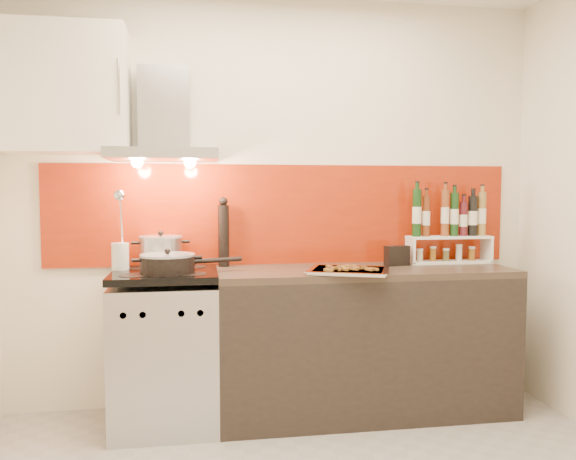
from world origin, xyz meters
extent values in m
cube|color=silver|center=(0.00, 1.40, 1.30)|extent=(3.40, 0.02, 2.60)
cube|color=maroon|center=(0.05, 1.39, 1.22)|extent=(3.00, 0.02, 0.64)
cube|color=#B7B7BA|center=(-0.70, 1.10, 0.42)|extent=(0.60, 0.60, 0.84)
cube|color=black|center=(-0.70, 0.81, 0.33)|extent=(0.50, 0.02, 0.40)
cube|color=#B7B7BA|center=(-0.70, 0.81, 0.72)|extent=(0.56, 0.02, 0.12)
cube|color=#FF190C|center=(-0.70, 0.81, 0.72)|extent=(0.10, 0.01, 0.04)
cube|color=black|center=(-0.70, 1.10, 0.89)|extent=(0.60, 0.60, 0.04)
cube|color=black|center=(0.50, 1.10, 0.43)|extent=(1.80, 0.60, 0.86)
cube|color=#2B241A|center=(0.50, 1.10, 0.88)|extent=(1.80, 0.60, 0.04)
cube|color=#B7B7BA|center=(-0.70, 1.15, 1.58)|extent=(0.62, 0.50, 0.06)
cube|color=#B7B7BA|center=(-0.70, 1.30, 1.86)|extent=(0.30, 0.18, 0.50)
sphere|color=#FFD18C|center=(-0.85, 1.15, 1.54)|extent=(0.07, 0.07, 0.07)
sphere|color=#FFD18C|center=(-0.55, 1.15, 1.54)|extent=(0.07, 0.07, 0.07)
cube|color=white|center=(-1.25, 1.22, 1.95)|extent=(0.70, 0.35, 0.72)
cylinder|color=#B7B7BA|center=(-0.73, 1.28, 1.00)|extent=(0.25, 0.25, 0.18)
cylinder|color=#99999E|center=(-0.73, 1.28, 1.09)|extent=(0.26, 0.26, 0.01)
sphere|color=black|center=(-0.73, 1.28, 1.12)|extent=(0.03, 0.03, 0.03)
cylinder|color=black|center=(-0.68, 1.01, 0.96)|extent=(0.30, 0.30, 0.09)
cylinder|color=#99999E|center=(-0.68, 1.01, 1.01)|extent=(0.31, 0.31, 0.01)
sphere|color=black|center=(-0.68, 1.01, 1.04)|extent=(0.03, 0.03, 0.03)
cylinder|color=black|center=(-0.39, 1.09, 0.97)|extent=(0.29, 0.11, 0.03)
cylinder|color=silver|center=(-0.96, 1.19, 0.98)|extent=(0.10, 0.10, 0.17)
cylinder|color=silver|center=(-0.95, 1.19, 1.20)|extent=(0.01, 0.08, 0.31)
sphere|color=silver|center=(-0.95, 1.13, 1.35)|extent=(0.07, 0.07, 0.07)
cylinder|color=black|center=(-0.35, 1.31, 1.09)|extent=(0.07, 0.07, 0.38)
sphere|color=black|center=(-0.35, 1.31, 1.31)|extent=(0.05, 0.05, 0.05)
cube|color=white|center=(1.12, 1.24, 0.91)|extent=(0.55, 0.15, 0.01)
cube|color=white|center=(0.85, 1.24, 0.99)|extent=(0.01, 0.15, 0.16)
cube|color=white|center=(1.38, 1.24, 0.99)|extent=(0.02, 0.15, 0.16)
cube|color=white|center=(1.12, 1.24, 1.07)|extent=(0.55, 0.15, 0.02)
cylinder|color=black|center=(0.89, 1.24, 1.23)|extent=(0.06, 0.06, 0.31)
cylinder|color=#5D2710|center=(0.95, 1.24, 1.21)|extent=(0.05, 0.05, 0.26)
cylinder|color=brown|center=(1.08, 1.24, 1.23)|extent=(0.05, 0.05, 0.30)
cylinder|color=#133312|center=(1.15, 1.24, 1.22)|extent=(0.05, 0.05, 0.28)
cylinder|color=#49131B|center=(1.21, 1.24, 1.19)|extent=(0.05, 0.05, 0.22)
cylinder|color=black|center=(1.28, 1.24, 1.21)|extent=(0.06, 0.06, 0.26)
cylinder|color=olive|center=(1.34, 1.24, 1.22)|extent=(0.05, 0.05, 0.29)
cylinder|color=#B6B294|center=(0.92, 1.24, 0.95)|extent=(0.04, 0.04, 0.07)
cylinder|color=brown|center=(1.01, 1.24, 0.96)|extent=(0.04, 0.04, 0.08)
cylinder|color=brown|center=(1.10, 1.24, 0.95)|extent=(0.04, 0.04, 0.07)
cylinder|color=beige|center=(1.19, 1.24, 0.96)|extent=(0.04, 0.04, 0.09)
cylinder|color=brown|center=(1.28, 1.24, 0.95)|extent=(0.04, 0.04, 0.08)
cube|color=black|center=(0.74, 1.18, 0.96)|extent=(0.16, 0.09, 0.13)
cube|color=silver|center=(0.35, 0.92, 0.91)|extent=(0.52, 0.46, 0.01)
cube|color=silver|center=(0.35, 0.92, 0.92)|extent=(0.55, 0.49, 0.01)
cube|color=red|center=(0.35, 0.92, 0.92)|extent=(0.47, 0.41, 0.01)
cube|color=brown|center=(0.45, 0.84, 0.93)|extent=(0.04, 0.06, 0.01)
cube|color=brown|center=(0.32, 0.93, 0.93)|extent=(0.03, 0.06, 0.01)
cube|color=brown|center=(0.32, 0.95, 0.93)|extent=(0.06, 0.04, 0.01)
cube|color=brown|center=(0.25, 0.97, 0.93)|extent=(0.04, 0.06, 0.01)
cube|color=brown|center=(0.34, 0.96, 0.93)|extent=(0.05, 0.05, 0.01)
cube|color=brown|center=(0.41, 0.91, 0.93)|extent=(0.06, 0.04, 0.01)
cube|color=brown|center=(0.43, 0.91, 0.93)|extent=(0.06, 0.04, 0.01)
cube|color=brown|center=(0.29, 0.87, 0.93)|extent=(0.04, 0.06, 0.01)
cube|color=brown|center=(0.48, 0.84, 0.93)|extent=(0.05, 0.05, 0.01)
cube|color=brown|center=(0.37, 0.87, 0.93)|extent=(0.05, 0.06, 0.01)
cube|color=brown|center=(0.31, 0.86, 0.93)|extent=(0.04, 0.06, 0.01)
cube|color=brown|center=(0.40, 0.97, 0.93)|extent=(0.03, 0.06, 0.01)
cube|color=brown|center=(0.37, 0.98, 0.93)|extent=(0.06, 0.04, 0.01)
cube|color=brown|center=(0.27, 0.91, 0.93)|extent=(0.06, 0.05, 0.01)
cube|color=brown|center=(0.21, 0.84, 0.93)|extent=(0.05, 0.05, 0.01)
cube|color=brown|center=(0.31, 0.88, 0.93)|extent=(0.06, 0.04, 0.01)
camera|label=1|loc=(-0.50, -2.20, 1.37)|focal=35.00mm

